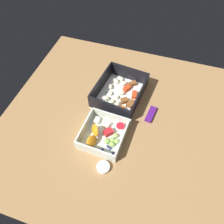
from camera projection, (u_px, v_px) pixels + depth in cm
name	position (u px, v px, depth cm)	size (l,w,h in cm)	color
table_surface	(113.00, 120.00, 77.09)	(80.00, 80.00, 2.00)	#9E7547
pasta_container	(120.00, 93.00, 80.69)	(22.08, 19.05, 6.80)	white
fruit_bowl	(104.00, 135.00, 70.47)	(15.53, 15.04, 5.32)	silver
candy_bar	(151.00, 114.00, 76.61)	(7.00, 2.40, 1.20)	#51197A
paper_cup_liner	(103.00, 167.00, 64.91)	(4.15, 4.15, 1.41)	white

